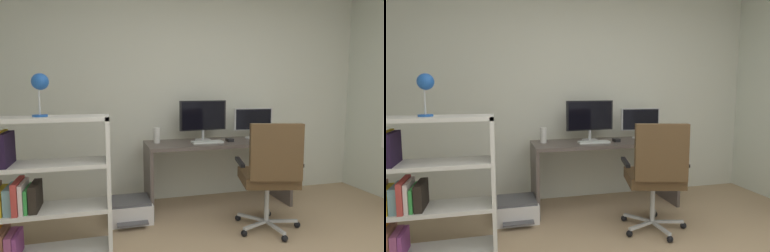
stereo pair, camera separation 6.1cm
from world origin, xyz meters
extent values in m
cube|color=silver|center=(0.00, 2.45, 1.31)|extent=(4.43, 0.10, 2.63)
cube|color=#514843|center=(0.18, 2.01, 0.72)|extent=(1.61, 0.57, 0.04)
cube|color=#514843|center=(-0.61, 2.01, 0.35)|extent=(0.04, 0.55, 0.71)
cube|color=#514843|center=(0.97, 2.01, 0.35)|extent=(0.04, 0.55, 0.71)
cylinder|color=#B2B5B7|center=(0.04, 2.13, 0.75)|extent=(0.18, 0.18, 0.01)
cylinder|color=#B2B5B7|center=(0.04, 2.13, 0.81)|extent=(0.03, 0.03, 0.12)
cube|color=black|center=(0.04, 2.13, 1.03)|extent=(0.55, 0.08, 0.34)
cube|color=black|center=(0.04, 2.11, 1.03)|extent=(0.51, 0.05, 0.31)
cylinder|color=#B2B5B7|center=(0.66, 2.13, 0.75)|extent=(0.18, 0.18, 0.01)
cylinder|color=#B2B5B7|center=(0.66, 2.13, 0.80)|extent=(0.03, 0.03, 0.10)
cube|color=#B7BABC|center=(0.66, 2.13, 0.97)|extent=(0.48, 0.05, 0.26)
cube|color=black|center=(0.66, 2.11, 0.97)|extent=(0.44, 0.02, 0.24)
cube|color=silver|center=(0.03, 1.94, 0.75)|extent=(0.34, 0.14, 0.02)
cube|color=black|center=(0.30, 1.97, 0.76)|extent=(0.07, 0.10, 0.03)
cylinder|color=silver|center=(-0.50, 2.08, 0.83)|extent=(0.07, 0.07, 0.17)
cube|color=#B7BABC|center=(0.56, 1.26, 0.07)|extent=(0.30, 0.11, 0.02)
sphere|color=black|center=(0.71, 1.22, 0.03)|extent=(0.06, 0.06, 0.06)
cube|color=#B7BABC|center=(0.50, 1.43, 0.07)|extent=(0.19, 0.27, 0.02)
sphere|color=black|center=(0.58, 1.55, 0.03)|extent=(0.06, 0.06, 0.06)
cube|color=#B7BABC|center=(0.32, 1.41, 0.07)|extent=(0.22, 0.25, 0.02)
sphere|color=black|center=(0.23, 1.53, 0.03)|extent=(0.06, 0.06, 0.06)
cube|color=#B7BABC|center=(0.28, 1.24, 0.07)|extent=(0.29, 0.14, 0.02)
sphere|color=black|center=(0.14, 1.19, 0.03)|extent=(0.06, 0.06, 0.06)
cube|color=#B7BABC|center=(0.43, 1.15, 0.07)|extent=(0.05, 0.30, 0.02)
sphere|color=black|center=(0.44, 1.00, 0.03)|extent=(0.06, 0.06, 0.06)
cylinder|color=#B7BABC|center=(0.42, 1.30, 0.26)|extent=(0.04, 0.04, 0.38)
cube|color=#503921|center=(0.42, 1.30, 0.50)|extent=(0.59, 0.59, 0.10)
cube|color=#503921|center=(0.35, 1.03, 0.79)|extent=(0.45, 0.18, 0.49)
cube|color=black|center=(0.16, 1.36, 0.65)|extent=(0.12, 0.34, 0.03)
cube|color=black|center=(0.67, 1.23, 0.65)|extent=(0.12, 0.34, 0.03)
cube|color=silver|center=(-1.03, 1.29, 0.56)|extent=(0.03, 0.34, 1.12)
cube|color=silver|center=(-1.48, 1.29, 1.10)|extent=(0.93, 0.34, 0.03)
cube|color=silver|center=(-1.48, 1.29, 0.38)|extent=(0.87, 0.34, 0.03)
cube|color=silver|center=(-1.48, 1.29, 0.74)|extent=(0.87, 0.34, 0.03)
cube|color=#905B46|center=(-1.83, 1.30, 0.14)|extent=(0.05, 0.25, 0.22)
cube|color=#9B4B81|center=(-1.77, 1.29, 0.13)|extent=(0.05, 0.25, 0.19)
cube|color=#90408A|center=(-1.73, 1.30, 0.12)|extent=(0.03, 0.25, 0.18)
cube|color=gold|center=(-1.82, 1.30, 0.48)|extent=(0.06, 0.28, 0.18)
cube|color=#6F98A0|center=(-1.76, 1.30, 0.49)|extent=(0.06, 0.28, 0.20)
cube|color=#BC3C39|center=(-1.71, 1.29, 0.51)|extent=(0.04, 0.30, 0.24)
cube|color=silver|center=(-1.67, 1.29, 0.51)|extent=(0.03, 0.28, 0.23)
cube|color=green|center=(-1.64, 1.29, 0.48)|extent=(0.02, 0.27, 0.18)
cube|color=black|center=(-1.59, 1.30, 0.50)|extent=(0.06, 0.28, 0.21)
cube|color=gold|center=(-1.80, 1.30, 0.88)|extent=(0.02, 0.31, 0.26)
cube|color=black|center=(-1.76, 1.29, 0.88)|extent=(0.05, 0.30, 0.25)
cylinder|color=#1F54B2|center=(-1.52, 1.29, 1.12)|extent=(0.11, 0.11, 0.02)
cylinder|color=silver|center=(-1.52, 1.29, 1.24)|extent=(0.01, 0.01, 0.21)
sphere|color=#1F54B2|center=(-1.51, 1.29, 1.38)|extent=(0.13, 0.13, 0.13)
cube|color=silver|center=(-0.82, 1.85, 0.10)|extent=(0.42, 0.40, 0.19)
cube|color=#4C4C51|center=(-0.82, 1.85, 0.20)|extent=(0.38, 0.37, 0.02)
cube|color=#4C4C51|center=(-0.82, 1.61, 0.06)|extent=(0.29, 0.10, 0.01)
camera|label=1|loc=(-1.06, -1.40, 1.33)|focal=30.52mm
camera|label=2|loc=(-1.01, -1.42, 1.33)|focal=30.52mm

